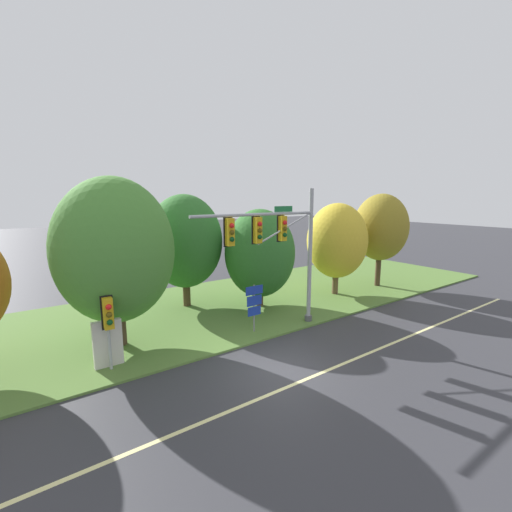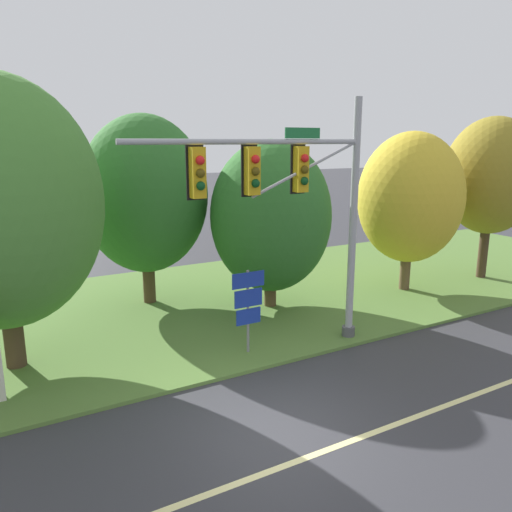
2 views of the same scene
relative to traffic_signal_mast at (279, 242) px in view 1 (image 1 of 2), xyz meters
The scene contains 12 objects.
ground_plane 6.05m from the traffic_signal_mast, 127.61° to the right, with size 160.00×160.00×0.00m, color #333338.
lane_stripe 6.74m from the traffic_signal_mast, 119.01° to the right, with size 36.00×0.16×0.01m, color beige.
grass_verge 7.30m from the traffic_signal_mast, 114.70° to the left, with size 48.00×11.50×0.10m, color #517533.
traffic_signal_mast is the anchor object (origin of this frame).
pedestrian_signal_near_kerb 8.32m from the traffic_signal_mast, behind, with size 0.46×0.55×3.01m.
route_sign_post 3.26m from the traffic_signal_mast, 158.69° to the left, with size 1.00×0.08×2.42m.
tree_behind_signpost 7.56m from the traffic_signal_mast, 158.59° to the left, with size 5.13×5.13×7.59m.
tree_mid_verge 6.70m from the traffic_signal_mast, 109.19° to the left, with size 4.52×4.52×6.86m.
tree_tall_centre 4.20m from the traffic_signal_mast, 67.71° to the left, with size 4.29×4.29×5.98m.
tree_right_far 7.93m from the traffic_signal_mast, 20.80° to the left, with size 4.09×4.09×6.29m.
tree_furthest_back 11.97m from the traffic_signal_mast, 11.81° to the left, with size 3.96×3.96×6.93m.
info_kiosk 8.78m from the traffic_signal_mast, behind, with size 1.10×0.24×1.90m.
Camera 1 is at (-8.16, -9.83, 6.81)m, focal length 24.00 mm.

